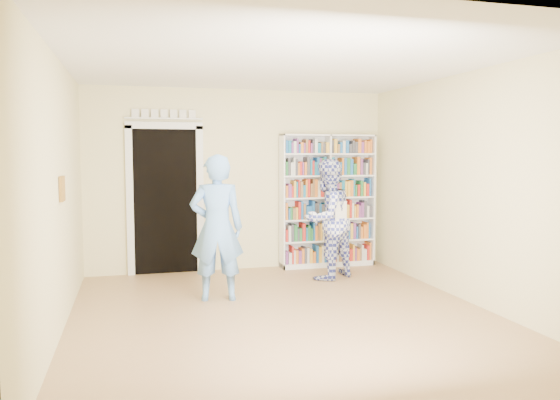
# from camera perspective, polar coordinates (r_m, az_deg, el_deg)

# --- Properties ---
(floor) EXTENTS (5.00, 5.00, 0.00)m
(floor) POSITION_cam_1_polar(r_m,az_deg,el_deg) (6.04, 0.41, -11.94)
(floor) COLOR #A3784F
(floor) RESTS_ON ground
(ceiling) EXTENTS (5.00, 5.00, 0.00)m
(ceiling) POSITION_cam_1_polar(r_m,az_deg,el_deg) (5.86, 0.42, 14.22)
(ceiling) COLOR white
(ceiling) RESTS_ON wall_back
(wall_back) EXTENTS (4.50, 0.00, 4.50)m
(wall_back) POSITION_cam_1_polar(r_m,az_deg,el_deg) (8.23, -4.25, 2.09)
(wall_back) COLOR beige
(wall_back) RESTS_ON floor
(wall_left) EXTENTS (0.00, 5.00, 5.00)m
(wall_left) POSITION_cam_1_polar(r_m,az_deg,el_deg) (5.63, -22.23, 0.47)
(wall_left) COLOR beige
(wall_left) RESTS_ON floor
(wall_right) EXTENTS (0.00, 5.00, 5.00)m
(wall_right) POSITION_cam_1_polar(r_m,az_deg,el_deg) (6.76, 19.14, 1.23)
(wall_right) COLOR beige
(wall_right) RESTS_ON floor
(bookshelf) EXTENTS (1.48, 0.28, 2.04)m
(bookshelf) POSITION_cam_1_polar(r_m,az_deg,el_deg) (8.46, 4.98, -0.02)
(bookshelf) COLOR white
(bookshelf) RESTS_ON floor
(doorway) EXTENTS (1.10, 0.08, 2.43)m
(doorway) POSITION_cam_1_polar(r_m,az_deg,el_deg) (8.08, -11.89, 0.73)
(doorway) COLOR black
(doorway) RESTS_ON floor
(wall_art) EXTENTS (0.03, 0.25, 0.25)m
(wall_art) POSITION_cam_1_polar(r_m,az_deg,el_deg) (5.82, -21.81, 1.11)
(wall_art) COLOR brown
(wall_art) RESTS_ON wall_left
(man_blue) EXTENTS (0.69, 0.50, 1.74)m
(man_blue) POSITION_cam_1_polar(r_m,az_deg,el_deg) (6.52, -6.62, -2.90)
(man_blue) COLOR #669DE4
(man_blue) RESTS_ON floor
(man_plaid) EXTENTS (1.02, 0.95, 1.67)m
(man_plaid) POSITION_cam_1_polar(r_m,az_deg,el_deg) (7.62, 4.94, -2.02)
(man_plaid) COLOR #313A97
(man_plaid) RESTS_ON floor
(paper_sheet) EXTENTS (0.19, 0.08, 0.28)m
(paper_sheet) POSITION_cam_1_polar(r_m,az_deg,el_deg) (7.45, 6.39, -1.24)
(paper_sheet) COLOR white
(paper_sheet) RESTS_ON man_plaid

